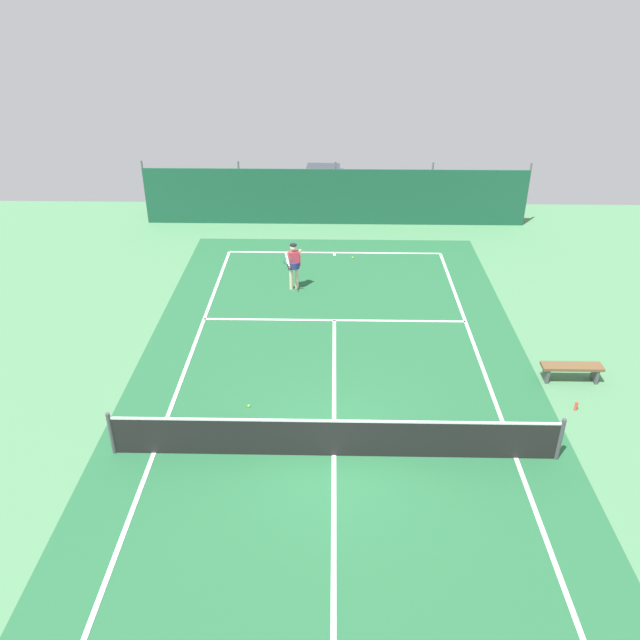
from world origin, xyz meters
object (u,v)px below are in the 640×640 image
at_px(tennis_net, 334,438).
at_px(tennis_ball_midcourt, 353,258).
at_px(water_bottle, 576,406).
at_px(parked_car, 323,186).
at_px(courtside_bench, 572,369).
at_px(tennis_ball_near_player, 249,406).
at_px(tennis_player, 294,263).

xyz_separation_m(tennis_net, tennis_ball_midcourt, (0.70, 11.37, -0.48)).
xyz_separation_m(tennis_ball_midcourt, water_bottle, (5.34, -9.52, 0.09)).
relative_size(parked_car, courtside_bench, 2.67).
xyz_separation_m(tennis_ball_midcourt, parked_car, (-1.27, 6.55, 0.81)).
relative_size(tennis_ball_near_player, water_bottle, 0.28).
height_order(tennis_ball_midcourt, parked_car, parked_car).
bearing_deg(parked_car, courtside_bench, 117.30).
distance_m(tennis_net, water_bottle, 6.34).
bearing_deg(tennis_net, courtside_bench, 26.63).
distance_m(parked_car, courtside_bench, 16.29).
xyz_separation_m(courtside_bench, water_bottle, (-0.26, -1.31, -0.25)).
bearing_deg(tennis_ball_midcourt, tennis_ball_near_player, -106.61).
height_order(parked_car, water_bottle, parked_car).
bearing_deg(tennis_player, tennis_ball_midcourt, -143.66).
bearing_deg(courtside_bench, tennis_player, 144.49).
bearing_deg(parked_car, tennis_net, 94.13).
bearing_deg(tennis_net, tennis_ball_near_player, 140.13).
distance_m(tennis_ball_midcourt, parked_car, 6.73).
xyz_separation_m(tennis_net, parked_car, (-0.57, 17.92, 0.33)).
bearing_deg(tennis_net, tennis_ball_midcourt, 86.46).
height_order(tennis_ball_near_player, water_bottle, water_bottle).
bearing_deg(tennis_ball_midcourt, courtside_bench, -55.65).
bearing_deg(courtside_bench, tennis_ball_midcourt, 124.35).
distance_m(tennis_ball_near_player, courtside_bench, 8.58).
bearing_deg(tennis_ball_midcourt, water_bottle, -60.69).
height_order(tennis_ball_near_player, tennis_ball_midcourt, same).
xyz_separation_m(parked_car, courtside_bench, (6.88, -14.76, -0.46)).
xyz_separation_m(tennis_ball_near_player, parked_car, (1.58, 16.13, 0.81)).
relative_size(tennis_ball_midcourt, water_bottle, 0.28).
bearing_deg(water_bottle, parked_car, 112.37).
bearing_deg(tennis_player, water_bottle, 121.65).
xyz_separation_m(tennis_net, courtside_bench, (6.31, 3.16, -0.14)).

